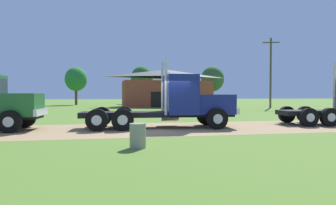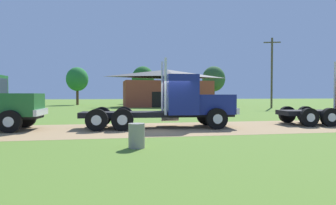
{
  "view_description": "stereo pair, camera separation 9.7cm",
  "coord_description": "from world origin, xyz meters",
  "px_view_note": "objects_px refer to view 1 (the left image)",
  "views": [
    {
      "loc": [
        -2.49,
        -14.68,
        1.8
      ],
      "look_at": [
        0.52,
        1.68,
        1.34
      ],
      "focal_mm": 30.15,
      "sensor_mm": 36.0,
      "label": 1
    },
    {
      "loc": [
        -2.39,
        -14.7,
        1.8
      ],
      "look_at": [
        0.52,
        1.68,
        1.34
      ],
      "focal_mm": 30.15,
      "sensor_mm": 36.0,
      "label": 2
    }
  ],
  "objects_px": {
    "steel_barrel": "(138,136)",
    "shed_building": "(166,89)",
    "truck_foreground_white": "(180,104)",
    "utility_pole_near": "(271,71)"
  },
  "relations": [
    {
      "from": "steel_barrel",
      "to": "shed_building",
      "type": "relative_size",
      "value": 0.06
    },
    {
      "from": "truck_foreground_white",
      "to": "shed_building",
      "type": "bearing_deg",
      "value": 81.52
    },
    {
      "from": "shed_building",
      "to": "utility_pole_near",
      "type": "xyz_separation_m",
      "value": [
        13.03,
        -7.19,
        2.27
      ]
    },
    {
      "from": "truck_foreground_white",
      "to": "shed_building",
      "type": "height_order",
      "value": "shed_building"
    },
    {
      "from": "truck_foreground_white",
      "to": "steel_barrel",
      "type": "distance_m",
      "value": 6.27
    },
    {
      "from": "truck_foreground_white",
      "to": "utility_pole_near",
      "type": "xyz_separation_m",
      "value": [
        17.06,
        19.82,
        3.67
      ]
    },
    {
      "from": "steel_barrel",
      "to": "utility_pole_near",
      "type": "relative_size",
      "value": 0.09
    },
    {
      "from": "shed_building",
      "to": "utility_pole_near",
      "type": "relative_size",
      "value": 1.47
    },
    {
      "from": "truck_foreground_white",
      "to": "utility_pole_near",
      "type": "distance_m",
      "value": 26.41
    },
    {
      "from": "shed_building",
      "to": "utility_pole_near",
      "type": "bearing_deg",
      "value": -28.9
    }
  ]
}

